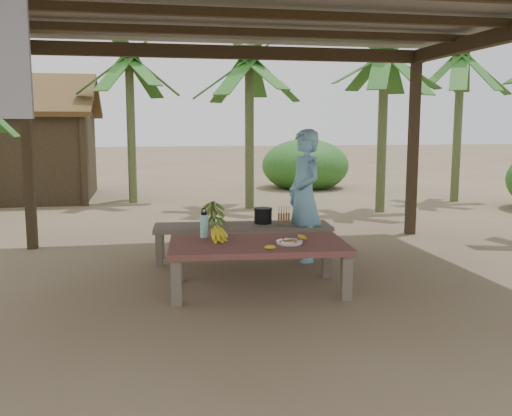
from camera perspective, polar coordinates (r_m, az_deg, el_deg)
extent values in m
plane|color=brown|center=(6.22, 0.94, -7.46)|extent=(80.00, 80.00, 0.00)
cube|color=black|center=(8.31, -21.90, 5.37)|extent=(0.13, 0.13, 2.70)
cube|color=black|center=(9.11, 15.44, 5.88)|extent=(0.13, 0.13, 2.70)
cube|color=black|center=(8.31, -2.41, 15.29)|extent=(5.80, 0.14, 0.18)
cube|color=slate|center=(6.11, 1.01, 19.92)|extent=(6.60, 5.60, 0.06)
cube|color=brown|center=(5.46, -7.98, -7.38)|extent=(0.11, 0.11, 0.44)
cube|color=brown|center=(5.64, 9.02, -6.89)|extent=(0.11, 0.11, 0.44)
cube|color=brown|center=(6.28, -7.72, -5.31)|extent=(0.11, 0.11, 0.44)
cube|color=brown|center=(6.43, 7.10, -4.96)|extent=(0.11, 0.11, 0.44)
cube|color=maroon|center=(5.84, 0.20, -3.75)|extent=(1.88, 1.15, 0.06)
cube|color=brown|center=(6.95, -9.68, -4.20)|extent=(0.09, 0.09, 0.40)
cube|color=brown|center=(7.12, 7.14, -3.83)|extent=(0.09, 0.09, 0.40)
cube|color=brown|center=(7.39, -9.47, -3.43)|extent=(0.09, 0.09, 0.40)
cube|color=brown|center=(7.56, 6.34, -3.11)|extent=(0.09, 0.09, 0.40)
cube|color=brown|center=(7.14, -1.33, -1.90)|extent=(2.24, 0.78, 0.05)
cylinder|color=white|center=(5.77, 3.36, -3.55)|extent=(0.25, 0.25, 0.01)
cylinder|color=white|center=(5.76, 3.36, -3.39)|extent=(0.27, 0.27, 0.02)
cube|color=brown|center=(5.76, 3.36, -3.34)|extent=(0.15, 0.12, 0.02)
ellipsoid|color=yellow|center=(5.51, 1.42, -3.94)|extent=(0.15, 0.09, 0.04)
ellipsoid|color=yellow|center=(6.01, 4.65, -2.93)|extent=(0.09, 0.15, 0.04)
cylinder|color=#45D9D4|center=(6.09, -5.22, -1.82)|extent=(0.09, 0.09, 0.24)
cylinder|color=black|center=(6.07, -5.23, -0.55)|extent=(0.06, 0.06, 0.03)
torus|color=black|center=(6.07, -5.24, -0.27)|extent=(0.05, 0.01, 0.05)
cylinder|color=black|center=(7.23, 0.71, -0.80)|extent=(0.22, 0.22, 0.19)
imported|color=#7BC3E9|center=(7.09, 4.87, 1.23)|extent=(0.50, 0.66, 1.64)
cube|color=brown|center=(15.08, -23.86, 10.12)|extent=(4.40, 1.73, 1.00)
cylinder|color=#596638|center=(11.33, 12.50, 7.30)|extent=(0.18, 0.18, 3.06)
cylinder|color=#596638|center=(11.57, -0.66, 7.36)|extent=(0.18, 0.18, 3.00)
cylinder|color=#596638|center=(12.67, -12.38, 7.59)|extent=(0.18, 0.18, 3.14)
cylinder|color=#596638|center=(13.37, 19.51, 7.43)|extent=(0.18, 0.18, 3.19)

